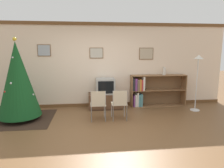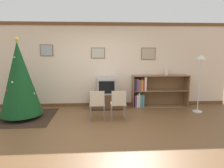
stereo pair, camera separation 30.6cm
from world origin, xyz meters
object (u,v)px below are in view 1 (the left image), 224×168
folding_chair_right (120,103)px  standing_lamp (198,68)px  vase (164,71)px  bookshelf (149,91)px  christmas_tree (18,80)px  folding_chair_left (98,104)px  television (105,86)px  tv_console (105,101)px

folding_chair_right → standing_lamp: size_ratio=0.48×
folding_chair_right → vase: 2.23m
bookshelf → standing_lamp: standing_lamp is taller
christmas_tree → folding_chair_left: size_ratio=2.64×
vase → folding_chair_right: bearing=-142.7°
bookshelf → vase: vase is taller
television → standing_lamp: standing_lamp is taller
folding_chair_right → vase: size_ratio=3.38×
folding_chair_left → vase: vase is taller
bookshelf → tv_console: bearing=-175.5°
folding_chair_right → standing_lamp: bearing=13.3°
tv_console → vase: vase is taller
bookshelf → folding_chair_right: bearing=-133.1°
tv_console → vase: 2.17m
television → folding_chair_left: (-0.28, -1.12, -0.25)m
television → folding_chair_right: bearing=-76.0°
tv_console → bookshelf: size_ratio=0.58×
standing_lamp → television: bearing=168.7°
tv_console → folding_chair_left: folding_chair_left is taller
vase → tv_console: bearing=-175.4°
folding_chair_left → folding_chair_right: size_ratio=1.00×
standing_lamp → folding_chair_right: bearing=-166.7°
christmas_tree → standing_lamp: (5.08, 0.20, 0.22)m
christmas_tree → folding_chair_right: (2.63, -0.38, -0.61)m
tv_console → vase: (1.97, 0.16, 0.91)m
folding_chair_right → standing_lamp: (2.45, 0.58, 0.83)m
tv_console → vase: bearing=4.6°
television → tv_console: bearing=90.0°
folding_chair_right → folding_chair_left: bearing=180.0°
television → bookshelf: size_ratio=0.32×
tv_console → folding_chair_left: 1.18m
television → standing_lamp: (2.73, -0.54, 0.58)m
television → vase: 2.02m
folding_chair_left → bookshelf: bookshelf is taller
tv_console → folding_chair_right: folding_chair_right is taller
folding_chair_right → bookshelf: 1.70m
folding_chair_left → vase: 2.68m
christmas_tree → tv_console: 2.61m
bookshelf → vase: size_ratio=7.49×
tv_console → bookshelf: bookshelf is taller
christmas_tree → folding_chair_right: size_ratio=2.64×
bookshelf → christmas_tree: bearing=-167.2°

